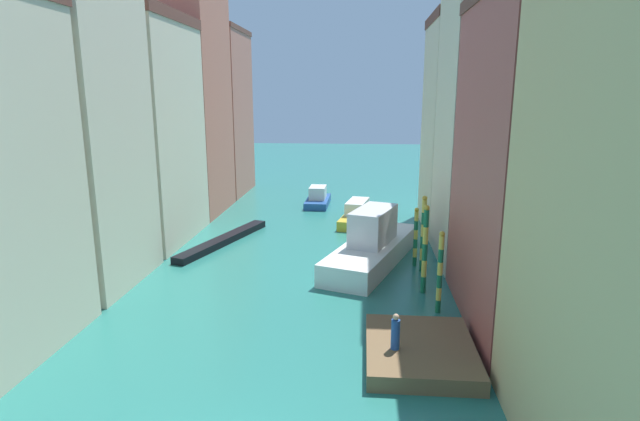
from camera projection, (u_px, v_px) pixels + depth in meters
ground_plane at (309, 240)px, 38.26m from camera, size 154.00×154.00×0.00m
building_left_1 at (59, 116)px, 27.78m from camera, size 7.59×7.66×19.23m
building_left_2 at (135, 130)px, 36.97m from camera, size 7.59×9.97×16.47m
building_left_3 at (179, 95)px, 45.62m from camera, size 7.59×9.06×21.49m
building_left_4 at (211, 113)px, 55.16m from camera, size 7.59×9.33×17.65m
building_right_1 at (557, 163)px, 22.89m from camera, size 7.59×10.96×15.49m
building_right_2 at (505, 98)px, 31.49m from camera, size 7.59×7.98×21.12m
building_right_3 at (475, 125)px, 39.99m from camera, size 7.59×8.52×16.79m
waterfront_dock at (420, 351)px, 21.08m from camera, size 4.46×5.44×0.68m
person_on_dock at (395, 333)px, 20.42m from camera, size 0.36×0.36×1.52m
mooring_pole_0 at (440, 272)px, 25.13m from camera, size 0.29×0.29×4.27m
mooring_pole_1 at (425, 249)px, 27.62m from camera, size 0.32×0.32×5.01m
mooring_pole_2 at (423, 233)px, 31.03m from camera, size 0.32×0.32×4.82m
mooring_pole_3 at (416, 236)px, 32.15m from camera, size 0.28×0.28×3.85m
vaporetto_white at (373, 245)px, 32.96m from camera, size 6.73×11.76×3.63m
gondola_black at (224, 240)px, 37.42m from camera, size 4.30×10.64×0.50m
motorboat_0 at (318, 198)px, 50.29m from camera, size 2.26×5.51×1.88m
motorboat_1 at (357, 214)px, 43.63m from camera, size 3.22×7.44×1.90m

